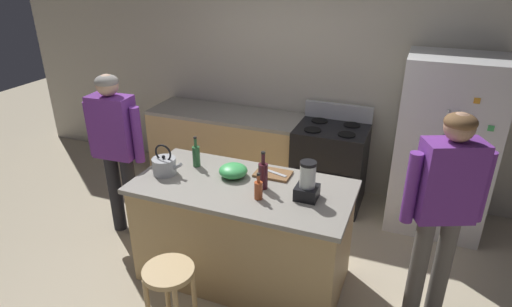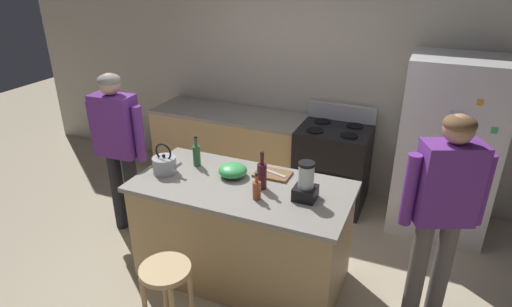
{
  "view_description": "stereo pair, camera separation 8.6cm",
  "coord_description": "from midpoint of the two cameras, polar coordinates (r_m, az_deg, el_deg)",
  "views": [
    {
      "loc": [
        1.22,
        -2.77,
        2.58
      ],
      "look_at": [
        0.0,
        0.3,
        1.06
      ],
      "focal_mm": 30.09,
      "sensor_mm": 36.0,
      "label": 1
    },
    {
      "loc": [
        1.3,
        -2.74,
        2.58
      ],
      "look_at": [
        0.0,
        0.3,
        1.06
      ],
      "focal_mm": 30.09,
      "sensor_mm": 36.0,
      "label": 2
    }
  ],
  "objects": [
    {
      "name": "ground_plane",
      "position": [
        3.98,
        -2.3,
        -15.78
      ],
      "size": [
        14.0,
        14.0,
        0.0
      ],
      "primitive_type": "plane",
      "color": "beige"
    },
    {
      "name": "back_wall",
      "position": [
        5.03,
        6.55,
        10.33
      ],
      "size": [
        8.0,
        0.1,
        2.7
      ],
      "primitive_type": "cube",
      "color": "beige",
      "rests_on": "ground_plane"
    },
    {
      "name": "kitchen_island",
      "position": [
        3.7,
        -2.42,
        -10.36
      ],
      "size": [
        1.77,
        0.87,
        0.91
      ],
      "color": "tan",
      "rests_on": "ground_plane"
    },
    {
      "name": "back_counter_run",
      "position": [
        5.23,
        -3.59,
        0.62
      ],
      "size": [
        2.0,
        0.64,
        0.91
      ],
      "color": "tan",
      "rests_on": "ground_plane"
    },
    {
      "name": "refrigerator",
      "position": [
        4.59,
        23.21,
        0.91
      ],
      "size": [
        0.9,
        0.73,
        1.77
      ],
      "color": "silver",
      "rests_on": "ground_plane"
    },
    {
      "name": "stove_range",
      "position": [
        4.85,
        9.26,
        -1.51
      ],
      "size": [
        0.76,
        0.65,
        1.09
      ],
      "color": "black",
      "rests_on": "ground_plane"
    },
    {
      "name": "person_by_island_left",
      "position": [
        4.28,
        -18.73,
        1.49
      ],
      "size": [
        0.59,
        0.24,
        1.64
      ],
      "color": "#26262B",
      "rests_on": "ground_plane"
    },
    {
      "name": "person_by_sink_right",
      "position": [
        3.27,
        23.01,
        -5.97
      ],
      "size": [
        0.58,
        0.36,
        1.68
      ],
      "color": "#66605B",
      "rests_on": "ground_plane"
    },
    {
      "name": "bar_stool",
      "position": [
        3.19,
        -12.18,
        -16.74
      ],
      "size": [
        0.36,
        0.36,
        0.64
      ],
      "color": "tan",
      "rests_on": "ground_plane"
    },
    {
      "name": "blender_appliance",
      "position": [
        3.23,
        6.08,
        -3.96
      ],
      "size": [
        0.17,
        0.17,
        0.3
      ],
      "color": "black",
      "rests_on": "kitchen_island"
    },
    {
      "name": "bottle_wine",
      "position": [
        3.36,
        0.21,
        -2.87
      ],
      "size": [
        0.08,
        0.08,
        0.32
      ],
      "color": "#471923",
      "rests_on": "kitchen_island"
    },
    {
      "name": "bottle_cooking_sauce",
      "position": [
        3.23,
        -0.44,
        -4.81
      ],
      "size": [
        0.06,
        0.06,
        0.22
      ],
      "color": "#B24C26",
      "rests_on": "kitchen_island"
    },
    {
      "name": "bottle_olive_oil",
      "position": [
        3.76,
        -8.6,
        -0.26
      ],
      "size": [
        0.07,
        0.07,
        0.28
      ],
      "color": "#2D6638",
      "rests_on": "kitchen_island"
    },
    {
      "name": "mixing_bowl",
      "position": [
        3.57,
        -3.74,
        -2.3
      ],
      "size": [
        0.24,
        0.24,
        0.11
      ],
      "primitive_type": "ellipsoid",
      "color": "#3FB259",
      "rests_on": "kitchen_island"
    },
    {
      "name": "tea_kettle",
      "position": [
        3.69,
        -12.73,
        -1.53
      ],
      "size": [
        0.28,
        0.2,
        0.27
      ],
      "color": "#B7BABF",
      "rests_on": "kitchen_island"
    },
    {
      "name": "cutting_board",
      "position": [
        3.61,
        1.58,
        -2.73
      ],
      "size": [
        0.3,
        0.2,
        0.02
      ],
      "primitive_type": "cube",
      "color": "brown",
      "rests_on": "kitchen_island"
    },
    {
      "name": "chef_knife",
      "position": [
        3.59,
        1.88,
        -2.6
      ],
      "size": [
        0.22,
        0.09,
        0.01
      ],
      "primitive_type": "cube",
      "rotation": [
        0.0,
        0.0,
        -0.29
      ],
      "color": "#B7BABF",
      "rests_on": "cutting_board"
    }
  ]
}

